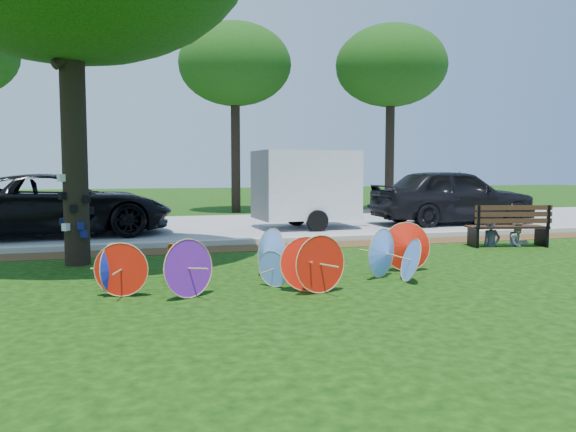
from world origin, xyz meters
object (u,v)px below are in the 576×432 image
at_px(parasol_pile, 288,260).
at_px(person_right, 519,221).
at_px(dark_pickup, 452,196).
at_px(cargo_trailer, 306,185).
at_px(black_van, 57,205).
at_px(person_left, 492,221).
at_px(park_bench, 507,226).

bearing_deg(parasol_pile, person_right, 23.63).
height_order(dark_pickup, cargo_trailer, cargo_trailer).
xyz_separation_m(dark_pickup, cargo_trailer, (-4.83, -0.02, 0.40)).
bearing_deg(dark_pickup, black_van, 89.95).
xyz_separation_m(cargo_trailer, person_left, (2.78, -4.76, -0.69)).
distance_m(dark_pickup, person_left, 5.21).
distance_m(parasol_pile, dark_pickup, 10.68).
bearing_deg(black_van, parasol_pile, -157.62).
bearing_deg(black_van, park_bench, -121.64).
relative_size(parasol_pile, cargo_trailer, 1.95).
bearing_deg(cargo_trailer, black_van, 177.24).
height_order(person_left, person_right, person_left).
height_order(dark_pickup, person_left, dark_pickup).
relative_size(black_van, person_left, 4.95).
xyz_separation_m(parasol_pile, dark_pickup, (7.58, 7.50, 0.49)).
xyz_separation_m(parasol_pile, cargo_trailer, (2.75, 7.48, 0.89)).
height_order(black_van, dark_pickup, dark_pickup).
bearing_deg(park_bench, person_left, -175.94).
relative_size(person_left, person_right, 1.05).
height_order(black_van, person_left, black_van).
height_order(black_van, park_bench, black_van).
xyz_separation_m(black_van, person_left, (9.47, -4.83, -0.22)).
bearing_deg(person_left, cargo_trailer, 122.30).
xyz_separation_m(parasol_pile, black_van, (-3.95, 7.56, 0.42)).
xyz_separation_m(parasol_pile, park_bench, (5.87, 2.67, 0.08)).
relative_size(parasol_pile, person_right, 4.89).
relative_size(black_van, cargo_trailer, 2.07).
relative_size(black_van, park_bench, 3.25).
relative_size(parasol_pile, black_van, 0.94).
bearing_deg(cargo_trailer, parasol_pile, -112.30).
height_order(black_van, person_right, black_van).
relative_size(black_van, person_right, 5.19).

